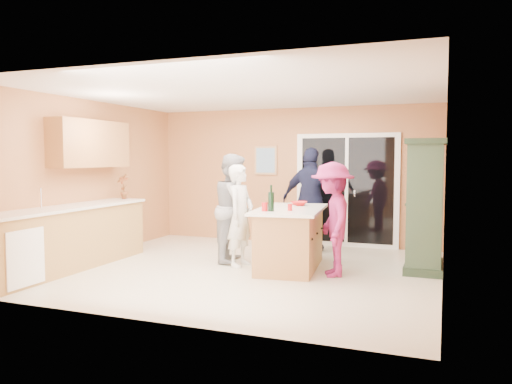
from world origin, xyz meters
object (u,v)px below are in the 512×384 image
(woman_grey, at_px, (235,208))
(woman_navy, at_px, (312,200))
(woman_white, at_px, (240,216))
(woman_magenta, at_px, (332,219))
(green_hutch, at_px, (425,207))
(kitchen_island, at_px, (290,240))

(woman_grey, distance_m, woman_navy, 1.55)
(woman_white, relative_size, woman_grey, 0.90)
(woman_magenta, bearing_deg, woman_white, -114.56)
(green_hutch, relative_size, woman_magenta, 1.20)
(green_hutch, distance_m, woman_grey, 2.89)
(woman_navy, bearing_deg, woman_white, 69.89)
(woman_grey, distance_m, woman_magenta, 1.72)
(woman_white, height_order, woman_grey, woman_grey)
(green_hutch, distance_m, woman_white, 2.73)
(kitchen_island, xyz_separation_m, woman_magenta, (0.69, -0.23, 0.37))
(woman_white, distance_m, woman_navy, 1.69)
(kitchen_island, height_order, woman_magenta, woman_magenta)
(woman_grey, height_order, woman_navy, woman_navy)
(woman_grey, bearing_deg, woman_magenta, -117.72)
(kitchen_island, bearing_deg, green_hutch, 10.20)
(green_hutch, xyz_separation_m, woman_magenta, (-1.20, -0.80, -0.14))
(kitchen_island, height_order, woman_navy, woman_navy)
(woman_white, bearing_deg, woman_magenta, -89.78)
(green_hutch, distance_m, woman_navy, 2.10)
(woman_white, xyz_separation_m, woman_navy, (0.72, 1.52, 0.14))
(kitchen_island, relative_size, woman_grey, 1.06)
(green_hutch, height_order, woman_grey, green_hutch)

